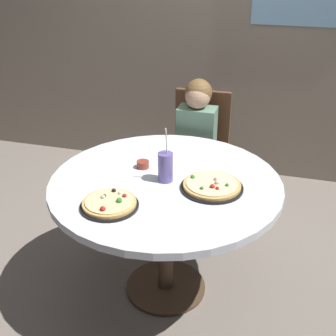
# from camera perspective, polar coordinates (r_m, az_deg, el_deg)

# --- Properties ---
(ground_plane) EXTENTS (8.00, 8.00, 0.00)m
(ground_plane) POSITION_cam_1_polar(r_m,az_deg,el_deg) (2.81, -0.28, -15.11)
(ground_plane) COLOR slate
(wall_with_window) EXTENTS (5.20, 0.14, 2.90)m
(wall_with_window) POSITION_cam_1_polar(r_m,az_deg,el_deg) (3.80, 7.39, 20.40)
(wall_with_window) COLOR gray
(wall_with_window) RESTS_ON ground_plane
(dining_table) EXTENTS (1.25, 1.25, 0.75)m
(dining_table) POSITION_cam_1_polar(r_m,az_deg,el_deg) (2.42, -0.32, -3.56)
(dining_table) COLOR silver
(dining_table) RESTS_ON ground_plane
(chair_wooden) EXTENTS (0.40, 0.40, 0.95)m
(chair_wooden) POSITION_cam_1_polar(r_m,az_deg,el_deg) (3.25, 4.01, 2.36)
(chair_wooden) COLOR brown
(chair_wooden) RESTS_ON ground_plane
(diner_child) EXTENTS (0.26, 0.41, 1.08)m
(diner_child) POSITION_cam_1_polar(r_m,az_deg,el_deg) (3.10, 3.29, 0.22)
(diner_child) COLOR #3F4766
(diner_child) RESTS_ON ground_plane
(pizza_veggie) EXTENTS (0.33, 0.33, 0.05)m
(pizza_veggie) POSITION_cam_1_polar(r_m,az_deg,el_deg) (2.30, 5.67, -2.29)
(pizza_veggie) COLOR black
(pizza_veggie) RESTS_ON dining_table
(pizza_cheese) EXTENTS (0.28, 0.28, 0.05)m
(pizza_cheese) POSITION_cam_1_polar(r_m,az_deg,el_deg) (2.15, -7.53, -4.57)
(pizza_cheese) COLOR black
(pizza_cheese) RESTS_ON dining_table
(soda_cup) EXTENTS (0.08, 0.08, 0.31)m
(soda_cup) POSITION_cam_1_polar(r_m,az_deg,el_deg) (2.33, -0.43, 0.17)
(soda_cup) COLOR #6659A5
(soda_cup) RESTS_ON dining_table
(sauce_bowl) EXTENTS (0.07, 0.07, 0.04)m
(sauce_bowl) POSITION_cam_1_polar(r_m,az_deg,el_deg) (2.50, -3.25, 0.46)
(sauce_bowl) COLOR brown
(sauce_bowl) RESTS_ON dining_table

